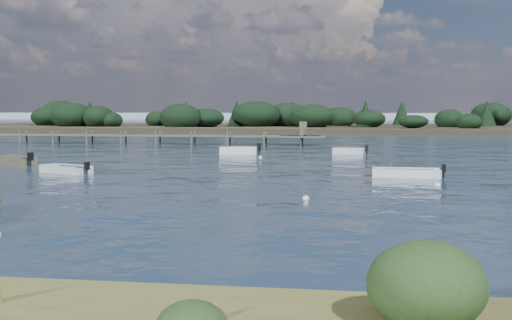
% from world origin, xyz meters
% --- Properties ---
extents(ground, '(400.00, 400.00, 0.00)m').
position_xyz_m(ground, '(0.00, 60.00, 0.00)').
color(ground, '#162435').
rests_on(ground, ground).
extents(tender_far_grey_b, '(3.29, 1.77, 1.10)m').
position_xyz_m(tender_far_grey_b, '(9.26, 34.39, 0.16)').
color(tender_far_grey_b, '#B1B6B8').
rests_on(tender_far_grey_b, ground).
extents(tender_far_grey, '(3.72, 3.09, 1.25)m').
position_xyz_m(tender_far_grey, '(-15.41, 19.68, 0.18)').
color(tender_far_grey, brown).
rests_on(tender_far_grey, ground).
extents(tender_far_white, '(3.83, 1.64, 1.30)m').
position_xyz_m(tender_far_white, '(-0.82, 32.84, 0.18)').
color(tender_far_white, silver).
rests_on(tender_far_white, ground).
extents(dinghy_mid_grey, '(3.97, 2.85, 1.01)m').
position_xyz_m(dinghy_mid_grey, '(-8.95, 14.13, 0.14)').
color(dinghy_mid_grey, '#B1B6B8').
rests_on(dinghy_mid_grey, ground).
extents(dinghy_mid_white_b, '(4.42, 1.71, 1.09)m').
position_xyz_m(dinghy_mid_white_b, '(12.81, 14.87, 0.14)').
color(dinghy_mid_white_b, silver).
rests_on(dinghy_mid_white_b, ground).
extents(buoy_b, '(0.32, 0.32, 0.32)m').
position_xyz_m(buoy_b, '(7.42, 4.35, 0.00)').
color(buoy_b, silver).
rests_on(buoy_b, ground).
extents(buoy_d, '(0.32, 0.32, 0.32)m').
position_xyz_m(buoy_d, '(14.16, 10.64, 0.00)').
color(buoy_d, silver).
rests_on(buoy_d, ground).
extents(buoy_e, '(0.32, 0.32, 0.32)m').
position_xyz_m(buoy_e, '(1.76, 28.96, 0.00)').
color(buoy_e, silver).
rests_on(buoy_e, ground).
extents(jetty, '(64.50, 3.20, 3.40)m').
position_xyz_m(jetty, '(-21.74, 47.99, 0.98)').
color(jetty, brown).
rests_on(jetty, ground).
extents(far_headland, '(190.00, 40.00, 5.80)m').
position_xyz_m(far_headland, '(25.00, 100.00, 1.96)').
color(far_headland, black).
rests_on(far_headland, ground).
extents(distant_haze, '(280.00, 20.00, 2.40)m').
position_xyz_m(distant_haze, '(-90.00, 230.00, 0.00)').
color(distant_haze, '#8695A5').
rests_on(distant_haze, ground).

